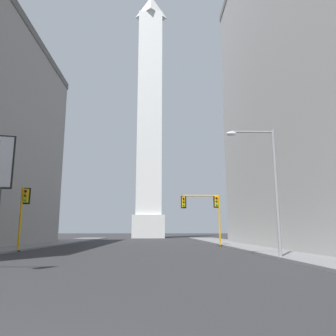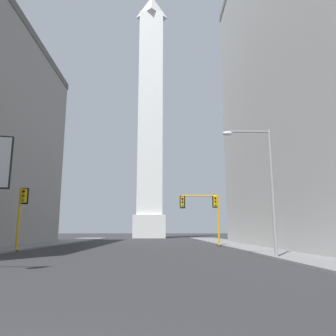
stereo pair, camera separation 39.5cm
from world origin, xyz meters
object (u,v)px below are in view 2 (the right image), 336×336
Objects in this scene: street_lamp at (264,177)px; traffic_light_mid_left at (21,209)px; obelisk at (151,113)px; traffic_light_mid_right at (205,207)px.

traffic_light_mid_left is at bearing 157.04° from street_lamp.
street_lamp is at bearing -81.16° from obelisk.
traffic_light_mid_left is 18.93m from street_lamp.
obelisk reaches higher than traffic_light_mid_right.
obelisk is at bearing 79.69° from traffic_light_mid_left.
obelisk reaches higher than traffic_light_mid_left.
traffic_light_mid_right is at bearing 95.46° from street_lamp.
street_lamp is at bearing -22.96° from traffic_light_mid_left.
obelisk reaches higher than street_lamp.
obelisk is 47.85m from traffic_light_mid_right.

